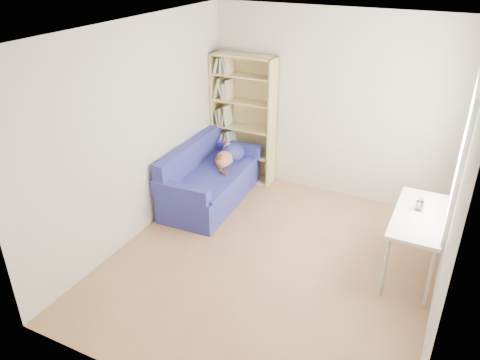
# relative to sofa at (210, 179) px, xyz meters

# --- Properties ---
(ground) EXTENTS (4.00, 4.00, 0.00)m
(ground) POSITION_rel_sofa_xyz_m (1.36, -0.99, -0.32)
(ground) COLOR #9D6E46
(ground) RESTS_ON ground
(room_shell) EXTENTS (3.54, 4.04, 2.62)m
(room_shell) POSITION_rel_sofa_xyz_m (1.46, -0.96, 1.31)
(room_shell) COLOR silver
(room_shell) RESTS_ON ground
(sofa) EXTENTS (0.89, 1.73, 0.84)m
(sofa) POSITION_rel_sofa_xyz_m (0.00, 0.00, 0.00)
(sofa) COLOR navy
(sofa) RESTS_ON ground
(bookshelf) EXTENTS (0.96, 0.30, 1.91)m
(bookshelf) POSITION_rel_sofa_xyz_m (0.11, 0.85, 0.56)
(bookshelf) COLOR tan
(bookshelf) RESTS_ON ground
(desk) EXTENTS (0.53, 1.16, 0.75)m
(desk) POSITION_rel_sofa_xyz_m (2.83, -0.46, 0.35)
(desk) COLOR white
(desk) RESTS_ON ground
(pen_cup) EXTENTS (0.09, 0.09, 0.17)m
(pen_cup) POSITION_rel_sofa_xyz_m (2.80, -0.36, 0.49)
(pen_cup) COLOR white
(pen_cup) RESTS_ON desk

